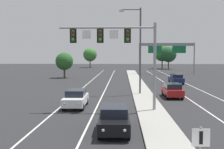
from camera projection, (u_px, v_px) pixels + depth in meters
median_island at (149, 106)px, 25.16m from camera, size 2.40×110.00×0.15m
lane_stripe_oncoming_center at (103, 95)px, 32.32m from camera, size 0.14×100.00×0.01m
lane_stripe_receding_center at (184, 96)px, 31.97m from camera, size 0.14×100.00×0.01m
edge_stripe_left at (74, 95)px, 32.44m from camera, size 0.14×100.00×0.01m
edge_stripe_right at (213, 96)px, 31.85m from camera, size 0.14×100.00×0.01m
overhead_signal_mast at (121, 45)px, 22.85m from camera, size 8.01×0.44×7.20m
street_lamp_median at (138, 45)px, 32.40m from camera, size 2.58×0.28×10.00m
car_oncoming_black at (114, 119)px, 16.99m from camera, size 1.90×4.50×1.58m
car_oncoming_white at (76, 98)px, 24.90m from camera, size 1.85×4.48×1.58m
car_receding_red at (172, 90)px, 30.60m from camera, size 1.83×4.47×1.58m
car_receding_navy at (176, 79)px, 44.87m from camera, size 1.88×4.49×1.58m
highway_sign_gantry at (167, 48)px, 65.96m from camera, size 13.28×0.42×7.50m
tree_far_right_a at (162, 53)px, 90.85m from camera, size 5.52×5.52×7.99m
tree_far_left_b at (90, 55)px, 99.83m from camera, size 4.89×4.89×7.08m
tree_far_right_c at (169, 54)px, 88.85m from camera, size 4.98×4.98×7.21m
tree_far_left_a at (64, 61)px, 55.68m from camera, size 3.54×3.54×5.12m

